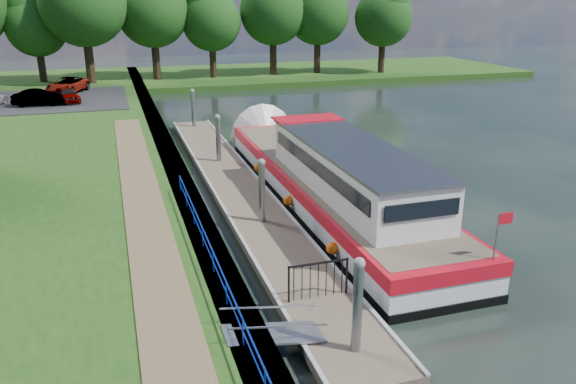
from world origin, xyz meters
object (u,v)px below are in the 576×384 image
object	(u,v)px
pontoon	(238,190)
car_d	(68,85)
barge	(323,176)
car_a	(66,95)
car_b	(38,97)

from	to	relation	value
pontoon	car_d	world-z (taller)	car_d
car_d	barge	bearing A→B (deg)	-44.84
car_a	car_b	xyz separation A→B (m)	(-1.97, -0.94, 0.03)
pontoon	car_a	size ratio (longest dim) A/B	8.62
pontoon	car_b	distance (m)	24.86
barge	car_d	size ratio (longest dim) A/B	4.41
pontoon	car_a	bearing A→B (deg)	110.21
car_a	car_d	world-z (taller)	car_d
car_a	car_d	distance (m)	4.90
barge	car_a	world-z (taller)	barge
pontoon	car_a	xyz separation A→B (m)	(-8.61, 23.39, 1.24)
car_b	car_a	bearing A→B (deg)	-61.12
car_d	car_b	bearing A→B (deg)	-84.42
car_b	car_d	world-z (taller)	car_d
car_a	car_b	size ratio (longest dim) A/B	0.92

